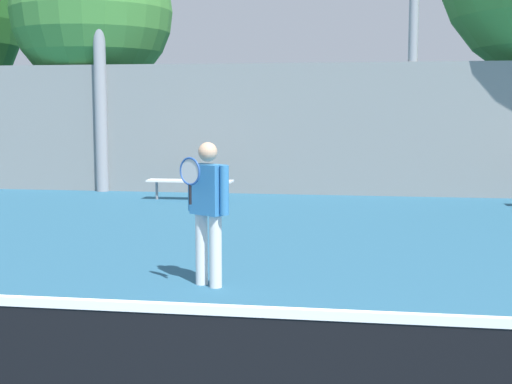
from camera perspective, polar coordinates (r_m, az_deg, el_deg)
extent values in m
cube|color=white|center=(3.75, -7.71, -9.13)|extent=(12.14, 0.04, 0.05)
cylinder|color=silver|center=(8.20, -4.37, -4.56)|extent=(0.14, 0.14, 0.82)
cylinder|color=silver|center=(8.05, -3.25, -4.77)|extent=(0.14, 0.14, 0.82)
cube|color=teal|center=(8.02, -3.86, 0.21)|extent=(0.45, 0.38, 0.57)
cylinder|color=teal|center=(8.19, -5.12, 0.40)|extent=(0.10, 0.10, 0.55)
cylinder|color=teal|center=(7.85, -2.54, 0.14)|extent=(0.10, 0.10, 0.55)
sphere|color=#DBAD89|center=(7.98, -3.88, 3.22)|extent=(0.22, 0.22, 0.22)
cylinder|color=black|center=(7.83, -5.29, -0.20)|extent=(0.03, 0.03, 0.22)
torus|color=#28519E|center=(7.80, -5.31, 1.66)|extent=(0.28, 0.18, 0.31)
cylinder|color=silver|center=(7.80, -5.31, 1.66)|extent=(0.23, 0.14, 0.27)
cube|color=white|center=(15.75, -5.31, 0.89)|extent=(1.90, 0.40, 0.04)
cylinder|color=gray|center=(15.98, -7.94, 0.14)|extent=(0.06, 0.06, 0.40)
cylinder|color=gray|center=(15.61, -2.59, 0.04)|extent=(0.06, 0.06, 0.40)
cylinder|color=#939399|center=(17.85, -12.51, 14.47)|extent=(0.29, 0.29, 8.93)
cube|color=gray|center=(16.62, 5.29, 5.02)|extent=(31.77, 0.06, 3.06)
cylinder|color=brown|center=(19.50, -12.75, 4.83)|extent=(0.48, 0.48, 2.85)
sphere|color=#428438|center=(19.65, -12.99, 13.89)|extent=(4.18, 4.18, 4.18)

